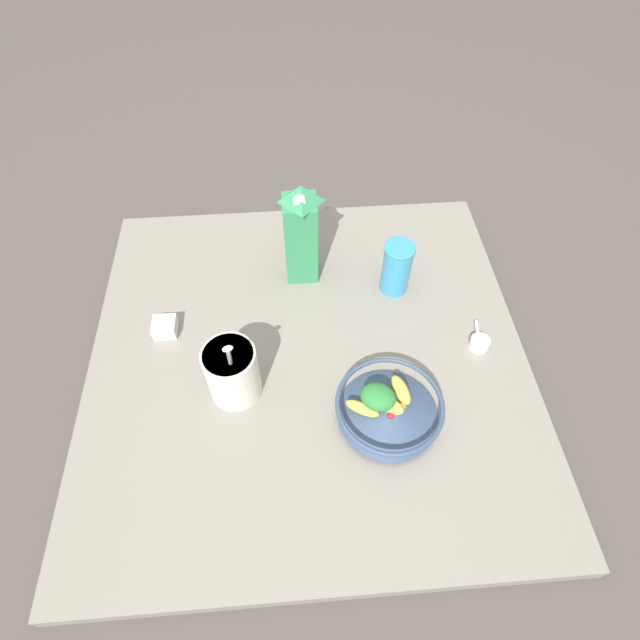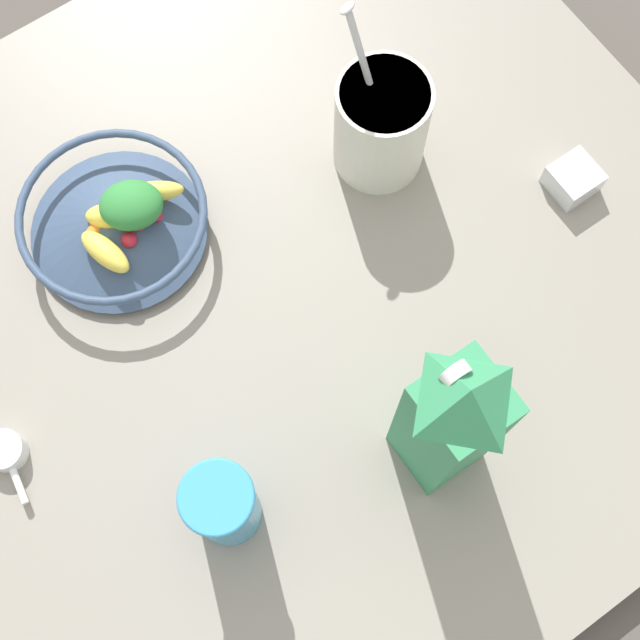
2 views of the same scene
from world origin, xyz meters
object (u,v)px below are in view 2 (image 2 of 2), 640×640
object	(u,v)px
fruit_bowl	(116,221)
milk_carton	(448,424)
spice_jar	(573,180)
yogurt_tub	(381,122)
drinking_cup	(223,505)

from	to	relation	value
fruit_bowl	milk_carton	size ratio (longest dim) A/B	0.81
spice_jar	yogurt_tub	bearing A→B (deg)	-44.83
yogurt_tub	spice_jar	distance (m)	0.24
yogurt_tub	fruit_bowl	bearing A→B (deg)	-15.66
fruit_bowl	drinking_cup	xyz separation A→B (m)	(0.07, 0.35, 0.04)
milk_carton	drinking_cup	size ratio (longest dim) A/B	1.94
fruit_bowl	yogurt_tub	size ratio (longest dim) A/B	0.92
fruit_bowl	milk_carton	xyz separation A→B (m)	(-0.15, 0.41, 0.10)
drinking_cup	spice_jar	xyz separation A→B (m)	(-0.55, -0.09, -0.06)
milk_carton	spice_jar	bearing A→B (deg)	-153.95
milk_carton	drinking_cup	distance (m)	0.24
fruit_bowl	yogurt_tub	bearing A→B (deg)	164.34
milk_carton	drinking_cup	xyz separation A→B (m)	(0.22, -0.07, -0.06)
drinking_cup	yogurt_tub	bearing A→B (deg)	-145.81
fruit_bowl	yogurt_tub	world-z (taller)	yogurt_tub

